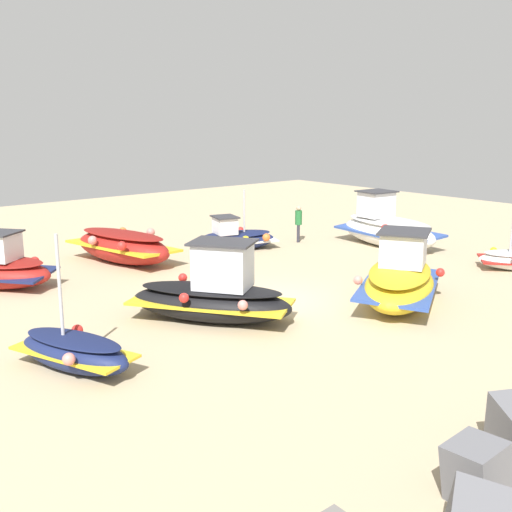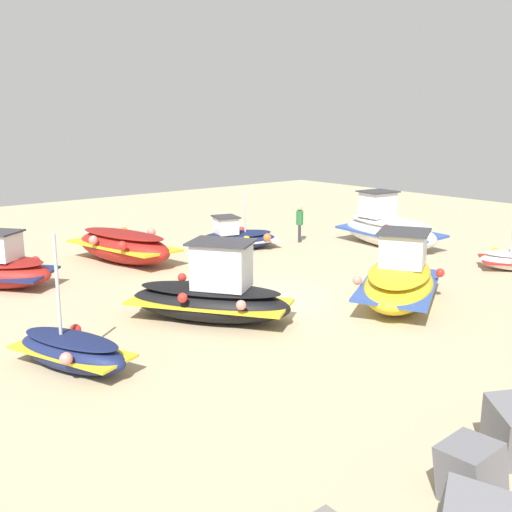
{
  "view_description": "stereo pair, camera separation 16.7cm",
  "coord_description": "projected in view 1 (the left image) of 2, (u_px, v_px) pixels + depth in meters",
  "views": [
    {
      "loc": [
        12.56,
        14.01,
        5.73
      ],
      "look_at": [
        -1.09,
        -2.23,
        0.9
      ],
      "focal_mm": 43.5,
      "sensor_mm": 36.0,
      "label": 1
    },
    {
      "loc": [
        12.43,
        14.12,
        5.73
      ],
      "look_at": [
        -1.09,
        -2.23,
        0.9
      ],
      "focal_mm": 43.5,
      "sensor_mm": 36.0,
      "label": 2
    }
  ],
  "objects": [
    {
      "name": "fishing_boat_0",
      "position": [
        387.0,
        228.0,
        27.71
      ],
      "size": [
        2.77,
        5.4,
        2.47
      ],
      "rotation": [
        0.0,
        0.0,
        4.6
      ],
      "color": "white",
      "rests_on": "ground_plane"
    },
    {
      "name": "person_walking",
      "position": [
        298.0,
        221.0,
        28.47
      ],
      "size": [
        0.32,
        0.32,
        1.68
      ],
      "rotation": [
        0.0,
        0.0,
        5.51
      ],
      "color": "#2D2D38",
      "rests_on": "ground_plane"
    },
    {
      "name": "fishing_boat_1",
      "position": [
        74.0,
        351.0,
        14.19
      ],
      "size": [
        2.14,
        3.36,
        3.17
      ],
      "rotation": [
        0.0,
        0.0,
        1.92
      ],
      "color": "navy",
      "rests_on": "ground_plane"
    },
    {
      "name": "fishing_boat_4",
      "position": [
        236.0,
        238.0,
        26.98
      ],
      "size": [
        3.72,
        2.42,
        2.64
      ],
      "rotation": [
        0.0,
        0.0,
        6.01
      ],
      "color": "navy",
      "rests_on": "ground_plane"
    },
    {
      "name": "ground_plane",
      "position": [
        275.0,
        301.0,
        19.61
      ],
      "size": [
        53.42,
        53.42,
        0.0
      ],
      "primitive_type": "plane",
      "color": "tan"
    },
    {
      "name": "fishing_boat_5",
      "position": [
        123.0,
        246.0,
        24.51
      ],
      "size": [
        2.93,
        5.25,
        1.33
      ],
      "rotation": [
        0.0,
        0.0,
        1.77
      ],
      "color": "maroon",
      "rests_on": "ground_plane"
    },
    {
      "name": "fishing_boat_6",
      "position": [
        213.0,
        295.0,
        17.54
      ],
      "size": [
        4.14,
        4.9,
        2.35
      ],
      "rotation": [
        0.0,
        0.0,
        2.17
      ],
      "color": "black",
      "rests_on": "ground_plane"
    },
    {
      "name": "fishing_boat_3",
      "position": [
        400.0,
        279.0,
        19.24
      ],
      "size": [
        5.3,
        4.28,
        2.24
      ],
      "rotation": [
        0.0,
        0.0,
        3.67
      ],
      "color": "gold",
      "rests_on": "ground_plane"
    }
  ]
}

